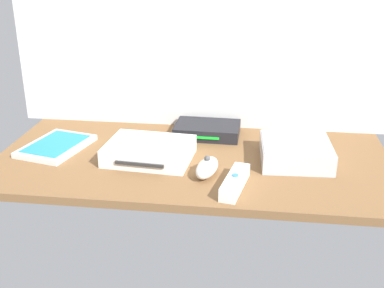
# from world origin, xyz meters

# --- Properties ---
(ground_plane) EXTENTS (1.00, 0.48, 0.02)m
(ground_plane) POSITION_xyz_m (0.00, 0.00, -0.01)
(ground_plane) COLOR brown
(ground_plane) RESTS_ON ground
(back_wall) EXTENTS (1.10, 0.01, 0.64)m
(back_wall) POSITION_xyz_m (0.00, 0.25, 0.32)
(back_wall) COLOR silver
(back_wall) RESTS_ON ground
(game_console) EXTENTS (0.22, 0.18, 0.04)m
(game_console) POSITION_xyz_m (-0.11, -0.02, 0.02)
(game_console) COLOR white
(game_console) RESTS_ON ground_plane
(mini_computer) EXTENTS (0.18, 0.18, 0.05)m
(mini_computer) POSITION_xyz_m (0.26, 0.02, 0.03)
(mini_computer) COLOR silver
(mini_computer) RESTS_ON ground_plane
(game_case) EXTENTS (0.18, 0.22, 0.02)m
(game_case) POSITION_xyz_m (-0.37, 0.02, 0.01)
(game_case) COLOR white
(game_case) RESTS_ON ground_plane
(network_router) EXTENTS (0.18, 0.13, 0.03)m
(network_router) POSITION_xyz_m (0.02, 0.16, 0.02)
(network_router) COLOR black
(network_router) RESTS_ON ground_plane
(remote_wand) EXTENTS (0.06, 0.15, 0.03)m
(remote_wand) POSITION_xyz_m (0.12, -0.15, 0.02)
(remote_wand) COLOR white
(remote_wand) RESTS_ON ground_plane
(remote_nunchuk) EXTENTS (0.07, 0.11, 0.05)m
(remote_nunchuk) POSITION_xyz_m (0.05, -0.09, 0.02)
(remote_nunchuk) COLOR white
(remote_nunchuk) RESTS_ON ground_plane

